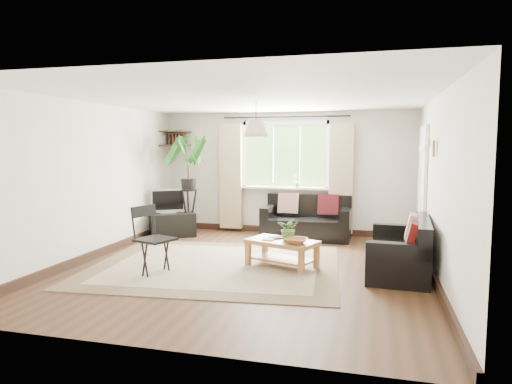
% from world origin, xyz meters
% --- Properties ---
extents(floor, '(5.50, 5.50, 0.00)m').
position_xyz_m(floor, '(0.00, 0.00, 0.00)').
color(floor, '#321F10').
rests_on(floor, ground).
extents(ceiling, '(5.50, 5.50, 0.00)m').
position_xyz_m(ceiling, '(0.00, 0.00, 2.40)').
color(ceiling, white).
rests_on(ceiling, floor).
extents(wall_back, '(5.00, 0.02, 2.40)m').
position_xyz_m(wall_back, '(0.00, 2.75, 1.20)').
color(wall_back, beige).
rests_on(wall_back, floor).
extents(wall_front, '(5.00, 0.02, 2.40)m').
position_xyz_m(wall_front, '(0.00, -2.75, 1.20)').
color(wall_front, beige).
rests_on(wall_front, floor).
extents(wall_left, '(0.02, 5.50, 2.40)m').
position_xyz_m(wall_left, '(-2.50, 0.00, 1.20)').
color(wall_left, beige).
rests_on(wall_left, floor).
extents(wall_right, '(0.02, 5.50, 2.40)m').
position_xyz_m(wall_right, '(2.50, 0.00, 1.20)').
color(wall_right, beige).
rests_on(wall_right, floor).
extents(rug, '(3.76, 3.31, 0.02)m').
position_xyz_m(rug, '(-0.49, -0.02, 0.01)').
color(rug, beige).
rests_on(rug, floor).
extents(window, '(2.50, 0.16, 2.16)m').
position_xyz_m(window, '(0.00, 2.71, 1.55)').
color(window, white).
rests_on(window, wall_back).
extents(door, '(0.06, 0.96, 2.06)m').
position_xyz_m(door, '(2.47, 1.70, 1.00)').
color(door, silver).
rests_on(door, wall_right).
extents(corner_shelf, '(0.50, 0.50, 0.34)m').
position_xyz_m(corner_shelf, '(-2.25, 2.50, 1.89)').
color(corner_shelf, black).
rests_on(corner_shelf, wall_back).
extents(pendant_lamp, '(0.36, 0.36, 0.54)m').
position_xyz_m(pendant_lamp, '(0.00, 0.40, 2.05)').
color(pendant_lamp, beige).
rests_on(pendant_lamp, ceiling).
extents(wall_sconce, '(0.12, 0.12, 0.28)m').
position_xyz_m(wall_sconce, '(2.43, 0.30, 1.74)').
color(wall_sconce, beige).
rests_on(wall_sconce, wall_right).
extents(sofa_back, '(1.64, 0.83, 0.77)m').
position_xyz_m(sofa_back, '(0.49, 2.28, 0.38)').
color(sofa_back, black).
rests_on(sofa_back, floor).
extents(sofa_right, '(1.58, 0.86, 0.73)m').
position_xyz_m(sofa_right, '(2.05, 0.22, 0.36)').
color(sofa_right, black).
rests_on(sofa_right, floor).
extents(coffee_table, '(1.11, 0.84, 0.40)m').
position_xyz_m(coffee_table, '(0.46, 0.11, 0.20)').
color(coffee_table, brown).
rests_on(coffee_table, floor).
extents(table_plant, '(0.36, 0.32, 0.34)m').
position_xyz_m(table_plant, '(0.56, 0.12, 0.57)').
color(table_plant, '#416F2C').
rests_on(table_plant, coffee_table).
extents(bowl, '(0.35, 0.35, 0.08)m').
position_xyz_m(bowl, '(0.69, -0.07, 0.44)').
color(bowl, brown).
rests_on(bowl, coffee_table).
extents(book_a, '(0.18, 0.23, 0.02)m').
position_xyz_m(book_a, '(0.19, 0.12, 0.41)').
color(book_a, silver).
rests_on(book_a, coffee_table).
extents(book_b, '(0.27, 0.26, 0.02)m').
position_xyz_m(book_b, '(0.31, 0.28, 0.41)').
color(book_b, brown).
rests_on(book_b, coffee_table).
extents(tv_stand, '(0.96, 0.85, 0.45)m').
position_xyz_m(tv_stand, '(-2.02, 1.81, 0.23)').
color(tv_stand, black).
rests_on(tv_stand, floor).
extents(tv, '(0.66, 0.53, 0.49)m').
position_xyz_m(tv, '(-2.12, 1.81, 0.70)').
color(tv, '#A5A5AA').
rests_on(tv, tv_stand).
extents(palm_stand, '(0.96, 0.96, 1.94)m').
position_xyz_m(palm_stand, '(-1.77, 2.03, 0.97)').
color(palm_stand, black).
rests_on(palm_stand, floor).
extents(folding_chair, '(0.61, 0.61, 0.93)m').
position_xyz_m(folding_chair, '(-1.13, -0.65, 0.46)').
color(folding_chair, black).
rests_on(folding_chair, floor).
extents(sill_plant, '(0.14, 0.10, 0.27)m').
position_xyz_m(sill_plant, '(0.25, 2.63, 1.06)').
color(sill_plant, '#2D6023').
rests_on(sill_plant, window).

